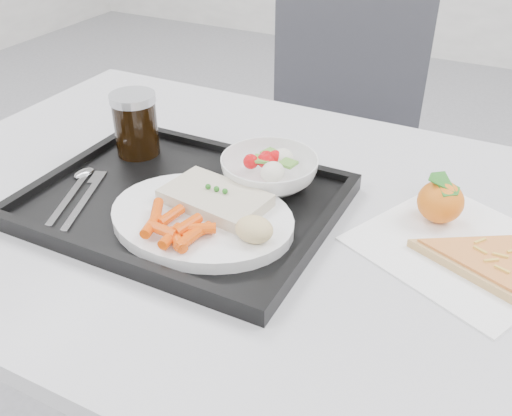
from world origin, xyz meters
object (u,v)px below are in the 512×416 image
object	(u,v)px
tray	(183,202)
salad_bowl	(269,171)
cola_glass	(135,123)
chair	(331,135)
tangerine	(441,201)
pizza_slice	(495,262)
dinner_plate	(202,218)
table	(253,243)

from	to	relation	value
tray	salad_bowl	xyz separation A→B (m)	(0.10, 0.10, 0.03)
cola_glass	chair	bearing A→B (deg)	79.88
tangerine	pizza_slice	bearing A→B (deg)	-39.88
dinner_plate	cola_glass	bearing A→B (deg)	147.24
cola_glass	tangerine	xyz separation A→B (m)	(0.51, 0.04, -0.04)
table	salad_bowl	bearing A→B (deg)	87.87
chair	cola_glass	xyz separation A→B (m)	(-0.12, -0.67, 0.28)
dinner_plate	tangerine	distance (m)	0.34
chair	cola_glass	size ratio (longest dim) A/B	8.61
cola_glass	tray	bearing A→B (deg)	-31.71
tangerine	pizza_slice	xyz separation A→B (m)	(0.09, -0.08, -0.02)
chair	tray	distance (m)	0.80
salad_bowl	tangerine	size ratio (longest dim) A/B	1.90
chair	tray	world-z (taller)	chair
table	pizza_slice	distance (m)	0.36
tray	cola_glass	size ratio (longest dim) A/B	4.17
table	dinner_plate	bearing A→B (deg)	-111.85
pizza_slice	chair	bearing A→B (deg)	124.17
dinner_plate	salad_bowl	distance (m)	0.15
tray	tangerine	xyz separation A→B (m)	(0.35, 0.14, 0.03)
table	tray	bearing A→B (deg)	-154.53
dinner_plate	tangerine	xyz separation A→B (m)	(0.29, 0.18, 0.01)
chair	pizza_slice	size ratio (longest dim) A/B	3.82
tangerine	chair	bearing A→B (deg)	121.66
chair	dinner_plate	world-z (taller)	chair
salad_bowl	chair	bearing A→B (deg)	101.11
salad_bowl	tangerine	distance (m)	0.26
dinner_plate	table	bearing A→B (deg)	68.15
table	tray	world-z (taller)	tray
pizza_slice	cola_glass	bearing A→B (deg)	176.86
tray	pizza_slice	xyz separation A→B (m)	(0.45, 0.06, 0.00)
tray	dinner_plate	distance (m)	0.08
table	tray	distance (m)	0.13
table	chair	size ratio (longest dim) A/B	1.29
table	dinner_plate	size ratio (longest dim) A/B	4.44
chair	pizza_slice	bearing A→B (deg)	-55.83
chair	salad_bowl	xyz separation A→B (m)	(0.13, -0.67, 0.25)
tray	pizza_slice	bearing A→B (deg)	7.82
chair	salad_bowl	world-z (taller)	chair
table	pizza_slice	world-z (taller)	pizza_slice
table	chair	bearing A→B (deg)	100.16
chair	cola_glass	distance (m)	0.74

